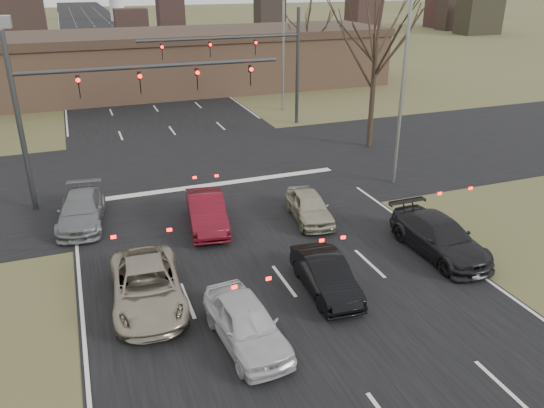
{
  "coord_description": "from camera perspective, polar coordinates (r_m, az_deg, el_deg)",
  "views": [
    {
      "loc": [
        -6.12,
        -12.05,
        10.14
      ],
      "look_at": [
        0.43,
        5.35,
        2.0
      ],
      "focal_mm": 35.0,
      "sensor_mm": 36.0,
      "label": 1
    }
  ],
  "objects": [
    {
      "name": "car_white_sedan",
      "position": [
        15.97,
        -2.78,
        -12.69
      ],
      "size": [
        1.95,
        4.16,
        1.38
      ],
      "primitive_type": "imported",
      "rotation": [
        0.0,
        0.0,
        0.08
      ],
      "color": "silver",
      "rests_on": "ground"
    },
    {
      "name": "building",
      "position": [
        51.25,
        -11.68,
        14.79
      ],
      "size": [
        42.4,
        10.4,
        5.3
      ],
      "color": "#8E674C",
      "rests_on": "ground"
    },
    {
      "name": "ground",
      "position": [
        16.9,
        5.18,
        -13.35
      ],
      "size": [
        360.0,
        360.0,
        0.0
      ],
      "primitive_type": "plane",
      "color": "#4F4F2A",
      "rests_on": "ground"
    },
    {
      "name": "mast_arm_near",
      "position": [
        25.57,
        -18.56,
        11.01
      ],
      "size": [
        12.12,
        0.24,
        8.0
      ],
      "color": "#383A3D",
      "rests_on": "ground"
    },
    {
      "name": "streetlight_right_near",
      "position": [
        27.02,
        13.67,
        13.3
      ],
      "size": [
        2.34,
        0.25,
        10.0
      ],
      "color": "gray",
      "rests_on": "ground"
    },
    {
      "name": "car_black_hatch",
      "position": [
        18.38,
        5.8,
        -7.63
      ],
      "size": [
        1.61,
        3.94,
        1.27
      ],
      "primitive_type": "imported",
      "rotation": [
        0.0,
        0.0,
        -0.07
      ],
      "color": "black",
      "rests_on": "ground"
    },
    {
      "name": "car_silver_suv",
      "position": [
        18.08,
        -13.28,
        -8.61
      ],
      "size": [
        2.57,
        5.05,
        1.37
      ],
      "primitive_type": "imported",
      "rotation": [
        0.0,
        0.0,
        -0.06
      ],
      "color": "#A19882",
      "rests_on": "ground"
    },
    {
      "name": "tree_right_far",
      "position": [
        51.67,
        3.77,
        20.06
      ],
      "size": [
        5.4,
        5.4,
        9.0
      ],
      "color": "black",
      "rests_on": "ground"
    },
    {
      "name": "car_silver_ahead",
      "position": [
        23.5,
        4.04,
        -0.26
      ],
      "size": [
        2.01,
        3.92,
        1.28
      ],
      "primitive_type": "imported",
      "rotation": [
        0.0,
        0.0,
        -0.14
      ],
      "color": "#AEAA8D",
      "rests_on": "ground"
    },
    {
      "name": "car_grey_ahead",
      "position": [
        24.49,
        -19.83,
        -0.62
      ],
      "size": [
        2.42,
        4.72,
        1.31
      ],
      "primitive_type": "imported",
      "rotation": [
        0.0,
        0.0,
        -0.13
      ],
      "color": "slate",
      "rests_on": "ground"
    },
    {
      "name": "car_red_ahead",
      "position": [
        22.95,
        -7.06,
        -0.82
      ],
      "size": [
        2.07,
        4.46,
        1.42
      ],
      "primitive_type": "imported",
      "rotation": [
        0.0,
        0.0,
        -0.14
      ],
      "color": "#5B0D18",
      "rests_on": "ground"
    },
    {
      "name": "streetlight_right_far",
      "position": [
        42.24,
        0.99,
        17.45
      ],
      "size": [
        2.34,
        0.25,
        10.0
      ],
      "color": "gray",
      "rests_on": "ground"
    },
    {
      "name": "road_main",
      "position": [
        73.02,
        -16.17,
        14.78
      ],
      "size": [
        14.0,
        300.0,
        0.02
      ],
      "primitive_type": "cube",
      "color": "black",
      "rests_on": "ground"
    },
    {
      "name": "road_cross",
      "position": [
        29.52,
        -7.41,
        3.38
      ],
      "size": [
        200.0,
        14.0,
        0.02
      ],
      "primitive_type": "cube",
      "color": "black",
      "rests_on": "ground"
    },
    {
      "name": "mast_arm_far",
      "position": [
        37.5,
        -1.32,
        15.78
      ],
      "size": [
        11.12,
        0.24,
        8.0
      ],
      "color": "#383A3D",
      "rests_on": "ground"
    },
    {
      "name": "car_charcoal_sedan",
      "position": [
        21.64,
        17.58,
        -3.39
      ],
      "size": [
        2.03,
        4.89,
        1.41
      ],
      "primitive_type": "imported",
      "rotation": [
        0.0,
        0.0,
        0.01
      ],
      "color": "black",
      "rests_on": "ground"
    }
  ]
}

